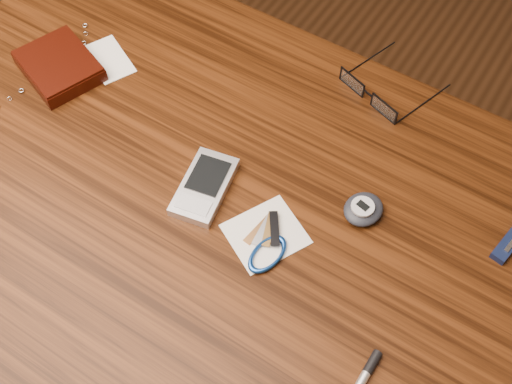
# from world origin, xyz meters

# --- Properties ---
(ground) EXTENTS (3.80, 3.80, 0.00)m
(ground) POSITION_xyz_m (0.00, 0.00, 0.00)
(ground) COLOR #472814
(ground) RESTS_ON ground
(desk) EXTENTS (1.00, 0.70, 0.75)m
(desk) POSITION_xyz_m (0.00, 0.00, 0.65)
(desk) COLOR #391A09
(desk) RESTS_ON ground
(wallet_and_card) EXTENTS (0.17, 0.17, 0.03)m
(wallet_and_card) POSITION_xyz_m (-0.30, 0.07, 0.76)
(wallet_and_card) COLOR black
(wallet_and_card) RESTS_ON desk
(eyeglasses) EXTENTS (0.15, 0.15, 0.03)m
(eyeglasses) POSITION_xyz_m (0.13, 0.28, 0.76)
(eyeglasses) COLOR black
(eyeglasses) RESTS_ON desk
(pda_phone) EXTENTS (0.08, 0.12, 0.02)m
(pda_phone) POSITION_xyz_m (0.01, 0.01, 0.76)
(pda_phone) COLOR silver
(pda_phone) RESTS_ON desk
(pedometer) EXTENTS (0.06, 0.07, 0.02)m
(pedometer) POSITION_xyz_m (0.21, 0.09, 0.76)
(pedometer) COLOR black
(pedometer) RESTS_ON desk
(notepad_keys) EXTENTS (0.12, 0.12, 0.01)m
(notepad_keys) POSITION_xyz_m (0.13, -0.02, 0.75)
(notepad_keys) COLOR silver
(notepad_keys) RESTS_ON desk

